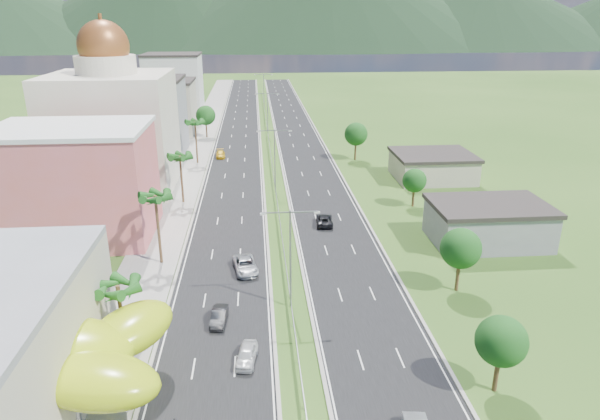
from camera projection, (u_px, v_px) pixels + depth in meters
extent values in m
plane|color=#2D5119|center=(298.00, 363.00, 48.01)|extent=(500.00, 500.00, 0.00)
cube|color=black|center=(238.00, 141.00, 131.55)|extent=(11.00, 260.00, 0.04)
cube|color=black|center=(299.00, 140.00, 132.74)|extent=(11.00, 260.00, 0.04)
cube|color=gray|center=(199.00, 142.00, 130.78)|extent=(7.00, 260.00, 0.12)
cube|color=gray|center=(271.00, 156.00, 115.11)|extent=(0.08, 216.00, 0.28)
cube|color=gray|center=(262.00, 92.00, 210.57)|extent=(0.10, 0.12, 0.70)
cylinder|color=gray|center=(290.00, 260.00, 55.45)|extent=(0.20, 0.20, 11.00)
cube|color=gray|center=(276.00, 213.00, 53.51)|extent=(2.88, 0.12, 0.12)
cube|color=gray|center=(304.00, 212.00, 53.74)|extent=(2.88, 0.12, 0.12)
cube|color=silver|center=(263.00, 214.00, 53.44)|extent=(0.60, 0.25, 0.18)
cube|color=silver|center=(317.00, 212.00, 53.87)|extent=(0.60, 0.25, 0.18)
cylinder|color=gray|center=(275.00, 161.00, 92.85)|extent=(0.20, 0.20, 11.00)
cube|color=gray|center=(266.00, 131.00, 90.91)|extent=(2.88, 0.12, 0.12)
cube|color=gray|center=(283.00, 130.00, 91.14)|extent=(2.88, 0.12, 0.12)
cube|color=silver|center=(258.00, 131.00, 90.84)|extent=(0.60, 0.25, 0.18)
cube|color=silver|center=(290.00, 131.00, 91.27)|extent=(0.60, 0.25, 0.18)
cylinder|color=gray|center=(268.00, 115.00, 134.93)|extent=(0.20, 0.20, 11.00)
cube|color=gray|center=(261.00, 94.00, 132.98)|extent=(2.88, 0.12, 0.12)
cube|color=gray|center=(273.00, 94.00, 133.21)|extent=(2.88, 0.12, 0.12)
cube|color=silver|center=(256.00, 94.00, 132.92)|extent=(0.60, 0.25, 0.18)
cube|color=silver|center=(278.00, 94.00, 133.35)|extent=(0.60, 0.25, 0.18)
cylinder|color=gray|center=(264.00, 91.00, 177.00)|extent=(0.20, 0.20, 11.00)
cube|color=gray|center=(259.00, 74.00, 175.06)|extent=(2.88, 0.12, 0.12)
cube|color=gray|center=(268.00, 74.00, 175.29)|extent=(2.88, 0.12, 0.12)
cube|color=silver|center=(255.00, 75.00, 174.99)|extent=(0.60, 0.25, 0.18)
cube|color=silver|center=(272.00, 75.00, 175.42)|extent=(0.60, 0.25, 0.18)
cylinder|color=gray|center=(7.00, 373.00, 43.54)|extent=(0.50, 0.50, 4.00)
cylinder|color=gray|center=(77.00, 411.00, 39.42)|extent=(0.50, 0.50, 4.00)
cylinder|color=gray|center=(120.00, 367.00, 44.25)|extent=(0.50, 0.50, 4.00)
cube|color=#D15D55|center=(76.00, 185.00, 73.11)|extent=(20.00, 15.00, 15.00)
cube|color=beige|center=(114.00, 132.00, 93.75)|extent=(20.00, 20.00, 20.00)
cylinder|color=beige|center=(106.00, 65.00, 89.77)|extent=(10.00, 10.00, 3.00)
sphere|color=brown|center=(103.00, 46.00, 88.74)|extent=(8.40, 8.40, 8.40)
cube|color=gray|center=(147.00, 117.00, 117.89)|extent=(16.00, 15.00, 16.00)
cube|color=#B3A893|center=(163.00, 108.00, 138.98)|extent=(16.00, 15.00, 13.00)
cube|color=silver|center=(174.00, 87.00, 159.62)|extent=(16.00, 15.00, 18.00)
cube|color=gray|center=(488.00, 225.00, 72.74)|extent=(15.00, 10.00, 5.00)
cube|color=#B3A893|center=(432.00, 167.00, 101.05)|extent=(14.00, 12.00, 4.40)
cylinder|color=#47301C|center=(122.00, 323.00, 47.35)|extent=(0.36, 0.36, 7.50)
cylinder|color=#47301C|center=(158.00, 230.00, 65.79)|extent=(0.36, 0.36, 9.00)
cylinder|color=#47301C|center=(182.00, 180.00, 87.47)|extent=(0.36, 0.36, 8.00)
cylinder|color=#47301C|center=(196.00, 143.00, 110.70)|extent=(0.36, 0.36, 8.80)
cylinder|color=#47301C|center=(206.00, 128.00, 134.75)|extent=(0.40, 0.40, 4.90)
sphere|color=#1A5119|center=(206.00, 115.00, 133.66)|extent=(4.90, 4.90, 4.90)
cylinder|color=#47301C|center=(497.00, 369.00, 43.88)|extent=(0.40, 0.40, 4.20)
sphere|color=#1A5119|center=(501.00, 341.00, 42.94)|extent=(4.20, 4.20, 4.20)
cylinder|color=#47301C|center=(458.00, 272.00, 59.95)|extent=(0.40, 0.40, 4.55)
sphere|color=#1A5119|center=(461.00, 248.00, 58.94)|extent=(4.55, 4.55, 4.55)
cylinder|color=#47301C|center=(413.00, 195.00, 86.49)|extent=(0.40, 0.40, 3.85)
sphere|color=#1A5119|center=(414.00, 180.00, 85.63)|extent=(3.85, 3.85, 3.85)
cylinder|color=#47301C|center=(355.00, 149.00, 114.04)|extent=(0.40, 0.40, 4.90)
sphere|color=#1A5119|center=(356.00, 134.00, 112.95)|extent=(4.90, 4.90, 4.90)
imported|color=silver|center=(247.00, 355.00, 47.95)|extent=(2.29, 4.34, 1.41)
imported|color=black|center=(219.00, 316.00, 54.08)|extent=(1.79, 4.29, 1.38)
imported|color=#999BA0|center=(245.00, 265.00, 64.86)|extent=(3.49, 5.99, 1.57)
imported|color=gold|center=(220.00, 154.00, 116.51)|extent=(2.35, 5.01, 1.41)
imported|color=black|center=(324.00, 220.00, 79.32)|extent=(2.75, 5.26, 1.41)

